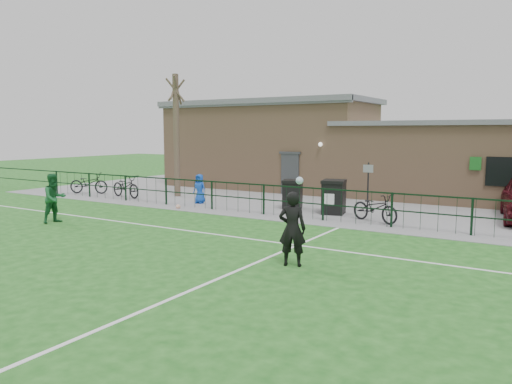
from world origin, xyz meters
The scene contains 18 objects.
ground centered at (0.00, 0.00, 0.00)m, with size 90.00×90.00×0.00m, color #1B5819.
paving_strip centered at (0.00, 13.50, 0.01)m, with size 34.00×13.00×0.02m, color gray.
pitch_line_touch centered at (0.00, 7.80, 0.00)m, with size 28.00×0.10×0.01m, color white.
pitch_line_mid centered at (0.00, 4.00, 0.00)m, with size 28.00×0.10×0.01m, color white.
pitch_line_perp centered at (2.00, 0.00, 0.00)m, with size 0.10×16.00×0.01m, color white.
perimeter_fence centered at (0.00, 8.00, 0.60)m, with size 28.00×0.10×1.20m, color black.
bare_tree centered at (-8.00, 10.50, 3.00)m, with size 0.30×0.30×6.00m, color #4C3C2E.
wheelie_bin_left centered at (-1.25, 9.94, 0.58)m, with size 0.74×0.84×1.11m, color black.
wheelie_bin_right centered at (0.75, 9.57, 0.64)m, with size 0.82×0.93×1.24m, color black.
sign_post centered at (1.83, 10.42, 1.02)m, with size 0.06×0.06×2.00m, color black.
bicycle_a centered at (-12.58, 8.87, 0.56)m, with size 0.72×2.07×1.09m, color black.
bicycle_c centered at (-9.80, 8.79, 0.57)m, with size 0.73×2.09×1.10m, color black.
bicycle_e centered at (2.71, 8.66, 0.54)m, with size 0.68×1.96×1.03m, color black.
spectator_child centered at (-5.49, 9.08, 0.68)m, with size 0.64×0.42×1.31m, color blue.
goalkeeper_kick centered at (2.85, 2.04, 0.92)m, with size 1.58×2.95×1.91m.
outfield_player centered at (-6.96, 2.68, 0.87)m, with size 0.85×0.66×1.75m, color #19592C.
ball_ground centered at (-5.30, 7.39, 0.10)m, with size 0.20×0.20×0.20m, color white.
clubhouse centered at (-0.88, 16.50, 2.22)m, with size 24.25×5.40×4.96m.
Camera 1 is at (8.29, -8.44, 3.22)m, focal length 35.00 mm.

